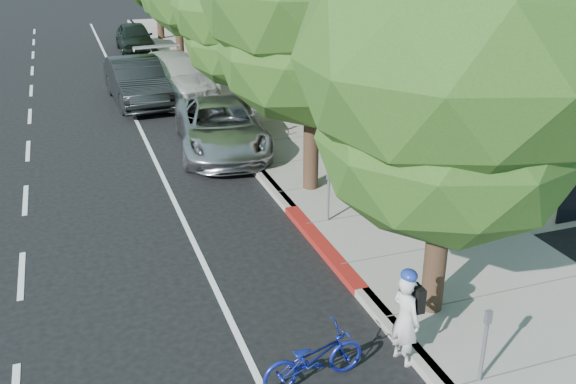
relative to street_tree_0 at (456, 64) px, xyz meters
name	(u,v)px	position (x,y,z in m)	size (l,w,h in m)	color
ground	(341,270)	(-0.90, 2.00, -4.60)	(120.00, 120.00, 0.00)	black
sidewalk	(306,139)	(1.40, 10.00, -4.53)	(4.60, 56.00, 0.15)	gray
curb	(237,147)	(-0.90, 10.00, -4.53)	(0.30, 56.00, 0.15)	#9E998E
curb_red_segment	(322,246)	(-0.90, 3.00, -4.53)	(0.32, 4.00, 0.15)	maroon
street_tree_0	(456,64)	(0.00, 0.00, 0.00)	(5.14, 5.14, 7.62)	black
street_tree_2	(244,7)	(0.00, 12.00, -0.56)	(4.71, 4.71, 6.75)	black
cyclist	(405,319)	(-1.13, -1.00, -3.81)	(0.58, 0.38, 1.58)	silver
bicycle	(314,358)	(-2.70, -1.00, -4.15)	(0.60, 1.72, 0.90)	navy
silver_suv	(221,127)	(-1.40, 10.00, -3.83)	(2.54, 5.52, 1.53)	#AAABAF
dark_sedan	(137,81)	(-3.10, 16.50, -3.74)	(1.82, 5.21, 1.72)	black
white_pickup	(175,76)	(-1.53, 17.00, -3.77)	(2.34, 5.76, 1.67)	silver
dark_suv_far	(135,37)	(-1.86, 27.14, -3.84)	(1.79, 4.45, 1.52)	black
pedestrian	(377,127)	(2.89, 7.95, -3.66)	(0.77, 0.60, 1.58)	black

